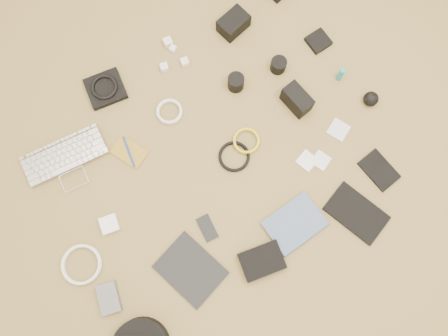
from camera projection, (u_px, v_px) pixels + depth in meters
laptop at (69, 166)px, 1.69m from camera, size 0.35×0.27×0.03m
headphone_pouch at (106, 89)px, 1.76m from camera, size 0.17×0.16×0.03m
headphones at (104, 87)px, 1.74m from camera, size 0.13×0.13×0.01m
charger_a at (164, 67)px, 1.78m from camera, size 0.04×0.04×0.03m
charger_b at (173, 49)px, 1.80m from camera, size 0.03×0.03×0.02m
charger_c at (168, 42)px, 1.80m from camera, size 0.04×0.04×0.03m
charger_d at (185, 62)px, 1.79m from camera, size 0.04×0.04×0.03m
dslr_camera at (233, 24)px, 1.80m from camera, size 0.13×0.10×0.07m
notebook_olive at (129, 152)px, 1.72m from camera, size 0.13×0.15×0.01m
pen_blue at (129, 152)px, 1.71m from camera, size 0.04×0.13×0.01m
cable_white_a at (170, 112)px, 1.75m from camera, size 0.11×0.11×0.01m
lens_a at (236, 82)px, 1.75m from camera, size 0.07×0.07×0.07m
lens_b at (278, 65)px, 1.77m from camera, size 0.08×0.08×0.06m
card_reader at (318, 41)px, 1.81m from camera, size 0.09×0.09×0.02m
power_brick at (110, 224)px, 1.65m from camera, size 0.08×0.08×0.03m
cable_white_b at (82, 264)px, 1.62m from camera, size 0.16×0.16×0.01m
cable_black at (234, 157)px, 1.71m from camera, size 0.15×0.15×0.01m
cable_yellow at (246, 141)px, 1.72m from camera, size 0.14×0.14×0.01m
flash at (297, 100)px, 1.72m from camera, size 0.08×0.13×0.09m
lens_cleaner at (341, 74)px, 1.75m from camera, size 0.02×0.02×0.08m
battery_charger at (109, 298)px, 1.59m from camera, size 0.10×0.12×0.03m
tablet at (191, 270)px, 1.62m from camera, size 0.23×0.27×0.01m
phone at (207, 228)px, 1.65m from camera, size 0.06×0.10×0.01m
filter_case_left at (307, 161)px, 1.71m from camera, size 0.08×0.08×0.01m
filter_case_mid at (321, 160)px, 1.71m from camera, size 0.08×0.08×0.01m
filter_case_right at (338, 130)px, 1.73m from camera, size 0.10×0.10×0.01m
air_blower at (371, 99)px, 1.74m from camera, size 0.07×0.07×0.06m
drive_case at (262, 261)px, 1.61m from camera, size 0.18×0.14×0.04m
paperback at (307, 241)px, 1.64m from camera, size 0.21×0.16×0.02m
notebook_black_a at (356, 213)px, 1.66m from camera, size 0.19×0.25×0.02m
notebook_black_b at (379, 170)px, 1.70m from camera, size 0.11×0.15×0.01m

